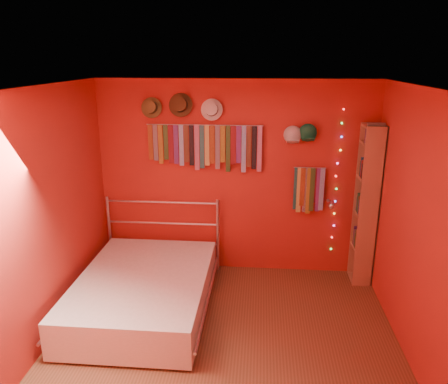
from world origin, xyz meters
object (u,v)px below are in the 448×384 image
(bed, at_px, (144,291))
(tie_rack, at_px, (206,145))
(bookshelf, at_px, (369,205))
(reading_lamp, at_px, (331,205))

(bed, bearing_deg, tie_rack, 61.60)
(bookshelf, relative_size, bed, 0.97)
(bookshelf, bearing_deg, bed, -160.64)
(reading_lamp, xyz_separation_m, bed, (-2.14, -0.89, -0.79))
(bookshelf, bearing_deg, tie_rack, 175.61)
(tie_rack, bearing_deg, reading_lamp, -6.75)
(reading_lamp, xyz_separation_m, bookshelf, (0.47, 0.03, 0.00))
(bookshelf, bearing_deg, reading_lamp, -176.50)
(tie_rack, relative_size, bookshelf, 0.72)
(tie_rack, distance_m, bookshelf, 2.14)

